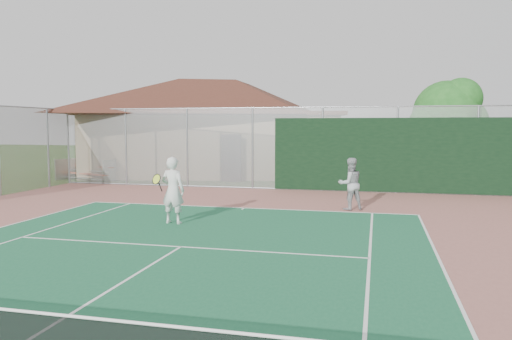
{
  "coord_description": "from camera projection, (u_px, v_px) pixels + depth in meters",
  "views": [
    {
      "loc": [
        4.22,
        -3.83,
        2.7
      ],
      "look_at": [
        1.04,
        9.25,
        1.52
      ],
      "focal_mm": 35.0,
      "sensor_mm": 36.0,
      "label": 1
    }
  ],
  "objects": [
    {
      "name": "back_fence",
      "position": [
        325.0,
        151.0,
        20.73
      ],
      "size": [
        20.08,
        0.11,
        3.53
      ],
      "color": "gray",
      "rests_on": "ground"
    },
    {
      "name": "bleachers",
      "position": [
        93.0,
        169.0,
        25.33
      ],
      "size": [
        3.34,
        2.53,
        1.06
      ],
      "rotation": [
        0.0,
        0.0,
        -0.35
      ],
      "color": "#B7482A",
      "rests_on": "ground"
    },
    {
      "name": "player_white_front",
      "position": [
        173.0,
        191.0,
        13.76
      ],
      "size": [
        0.9,
        0.74,
        1.85
      ],
      "rotation": [
        0.0,
        0.0,
        3.05
      ],
      "color": "silver",
      "rests_on": "ground"
    },
    {
      "name": "player_grey_back",
      "position": [
        350.0,
        184.0,
        16.05
      ],
      "size": [
        1.02,
        0.94,
        1.68
      ],
      "rotation": [
        0.0,
        0.0,
        3.62
      ],
      "color": "#A2A5A7",
      "rests_on": "ground"
    },
    {
      "name": "clubhouse",
      "position": [
        216.0,
        118.0,
        29.0
      ],
      "size": [
        16.26,
        12.52,
        6.28
      ],
      "rotation": [
        0.0,
        0.0,
        0.21
      ],
      "color": "tan",
      "rests_on": "ground"
    },
    {
      "name": "tree",
      "position": [
        448.0,
        116.0,
        21.98
      ],
      "size": [
        3.45,
        3.26,
        4.81
      ],
      "color": "#3A2515",
      "rests_on": "ground"
    }
  ]
}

